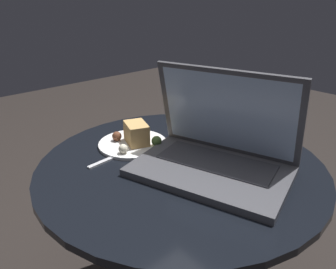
# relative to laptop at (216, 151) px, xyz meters

# --- Properties ---
(table) EXTENTS (0.74, 0.74, 0.58)m
(table) POSITION_rel_laptop_xyz_m (-0.09, -0.04, -0.20)
(table) COLOR #515156
(table) RESTS_ON ground_plane
(laptop) EXTENTS (0.42, 0.34, 0.25)m
(laptop) POSITION_rel_laptop_xyz_m (0.00, 0.00, 0.00)
(laptop) COLOR #47474C
(laptop) RESTS_ON table
(beer_glass) EXTENTS (0.07, 0.07, 0.20)m
(beer_glass) POSITION_rel_laptop_xyz_m (-0.09, 0.15, 0.05)
(beer_glass) COLOR #C6701E
(beer_glass) RESTS_ON table
(snack_plate) EXTENTS (0.20, 0.20, 0.07)m
(snack_plate) POSITION_rel_laptop_xyz_m (-0.25, -0.06, -0.03)
(snack_plate) COLOR white
(snack_plate) RESTS_ON table
(fork) EXTENTS (0.03, 0.18, 0.00)m
(fork) POSITION_rel_laptop_xyz_m (-0.22, -0.13, -0.05)
(fork) COLOR silver
(fork) RESTS_ON table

